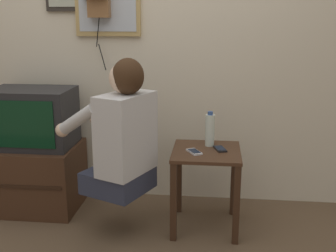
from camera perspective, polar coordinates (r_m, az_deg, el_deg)
name	(u,v)px	position (r m, az deg, el deg)	size (l,w,h in m)	color
wall_back	(141,32)	(3.18, -3.72, 12.56)	(6.80, 0.05, 2.55)	beige
side_table	(206,169)	(2.80, 5.17, -5.76)	(0.44, 0.46, 0.54)	#422819
person	(122,133)	(2.63, -6.23, -1.00)	(0.63, 0.57, 0.86)	#2D3347
tv_stand	(38,176)	(3.29, -17.25, -6.54)	(0.61, 0.51, 0.48)	#422819
television	(32,118)	(3.17, -17.95, 1.08)	(0.58, 0.40, 0.42)	#232326
cell_phone_held	(194,152)	(2.70, 3.56, -3.50)	(0.11, 0.14, 0.01)	silver
cell_phone_spare	(220,149)	(2.78, 7.06, -3.08)	(0.09, 0.14, 0.01)	black
water_bottle	(210,130)	(2.83, 5.69, -0.52)	(0.06, 0.06, 0.24)	silver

